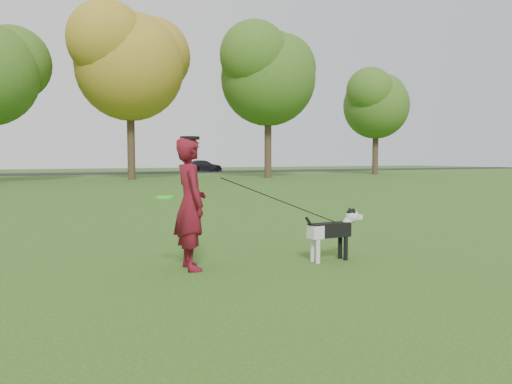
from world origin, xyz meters
TOP-DOWN VIEW (x-y plane):
  - ground at (0.00, 0.00)m, footprint 120.00×120.00m
  - road at (0.00, 40.00)m, footprint 120.00×7.00m
  - man at (-0.94, 0.58)m, footprint 0.43×0.62m
  - dog at (1.00, 0.22)m, footprint 0.95×0.19m
  - car_right at (13.84, 40.00)m, footprint 3.94×1.92m
  - man_held_items at (0.28, 0.37)m, footprint 2.54×0.48m
  - tree_row at (-1.43, 26.07)m, footprint 51.74×8.86m

SIDE VIEW (x-z plane):
  - ground at x=0.00m, z-range 0.00..0.00m
  - road at x=0.00m, z-range 0.00..0.02m
  - dog at x=1.00m, z-range 0.08..0.80m
  - car_right at x=13.84m, z-range 0.02..1.13m
  - man_held_items at x=0.28m, z-range 0.23..1.42m
  - man at x=-0.94m, z-range 0.00..1.67m
  - tree_row at x=-1.43m, z-range 1.40..13.41m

